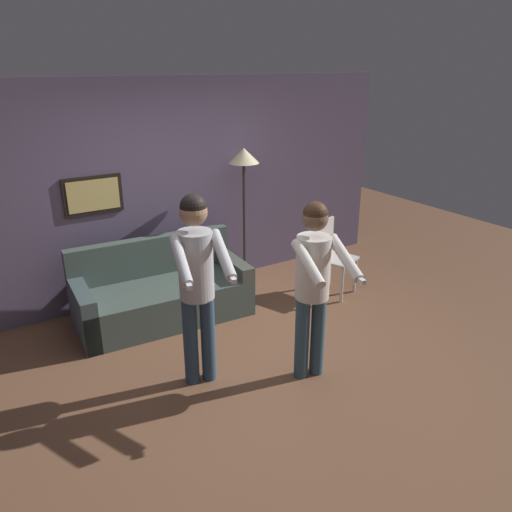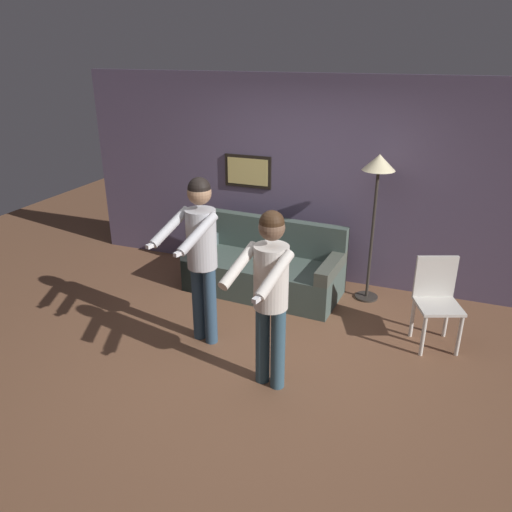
{
  "view_description": "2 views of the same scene",
  "coord_description": "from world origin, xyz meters",
  "px_view_note": "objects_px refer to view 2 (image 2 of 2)",
  "views": [
    {
      "loc": [
        -2.23,
        -3.5,
        2.74
      ],
      "look_at": [
        -0.11,
        -0.17,
        1.19
      ],
      "focal_mm": 35.0,
      "sensor_mm": 36.0,
      "label": 1
    },
    {
      "loc": [
        1.57,
        -4.02,
        2.88
      ],
      "look_at": [
        0.06,
        -0.11,
        1.12
      ],
      "focal_mm": 35.0,
      "sensor_mm": 36.0,
      "label": 2
    }
  ],
  "objects_px": {
    "couch": "(265,270)",
    "dining_chair_distant": "(436,296)",
    "person_standing_left": "(200,246)",
    "torchiere_lamp": "(378,177)",
    "person_standing_right": "(270,286)"
  },
  "relations": [
    {
      "from": "couch",
      "to": "person_standing_left",
      "type": "distance_m",
      "value": 1.57
    },
    {
      "from": "person_standing_left",
      "to": "person_standing_right",
      "type": "bearing_deg",
      "value": -27.33
    },
    {
      "from": "dining_chair_distant",
      "to": "torchiere_lamp",
      "type": "bearing_deg",
      "value": 136.64
    },
    {
      "from": "torchiere_lamp",
      "to": "person_standing_right",
      "type": "relative_size",
      "value": 1.07
    },
    {
      "from": "person_standing_left",
      "to": "couch",
      "type": "bearing_deg",
      "value": 82.14
    },
    {
      "from": "dining_chair_distant",
      "to": "person_standing_left",
      "type": "bearing_deg",
      "value": -159.23
    },
    {
      "from": "person_standing_left",
      "to": "person_standing_right",
      "type": "distance_m",
      "value": 1.0
    },
    {
      "from": "person_standing_left",
      "to": "dining_chair_distant",
      "type": "bearing_deg",
      "value": 20.77
    },
    {
      "from": "torchiere_lamp",
      "to": "person_standing_right",
      "type": "bearing_deg",
      "value": -104.87
    },
    {
      "from": "couch",
      "to": "dining_chair_distant",
      "type": "height_order",
      "value": "dining_chair_distant"
    },
    {
      "from": "person_standing_right",
      "to": "couch",
      "type": "bearing_deg",
      "value": 111.35
    },
    {
      "from": "torchiere_lamp",
      "to": "dining_chair_distant",
      "type": "height_order",
      "value": "torchiere_lamp"
    },
    {
      "from": "couch",
      "to": "torchiere_lamp",
      "type": "bearing_deg",
      "value": 11.46
    },
    {
      "from": "person_standing_right",
      "to": "dining_chair_distant",
      "type": "relative_size",
      "value": 1.8
    },
    {
      "from": "couch",
      "to": "person_standing_right",
      "type": "distance_m",
      "value": 2.07
    }
  ]
}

